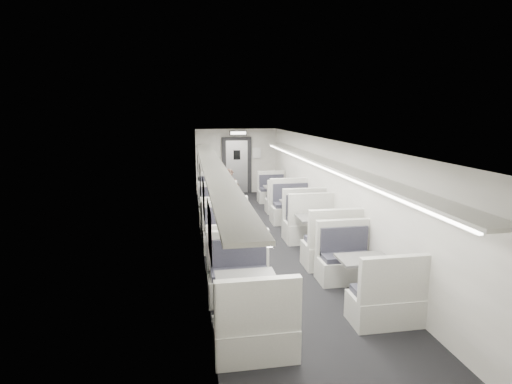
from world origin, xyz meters
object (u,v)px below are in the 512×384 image
object	(u,v)px
booth_right_b	(299,216)
vestibule_door	(237,166)
exit_sign	(238,133)
booth_right_a	(277,196)
booth_right_c	(319,234)
booth_left_d	(246,300)
booth_right_d	(363,278)
booth_left_b	(221,218)
booth_left_c	(229,246)
passenger	(230,194)
booth_left_a	(215,200)

from	to	relation	value
booth_right_b	vestibule_door	bearing A→B (deg)	101.14
booth_right_b	exit_sign	bearing A→B (deg)	102.29
booth_right_a	booth_right_b	distance (m)	2.71
booth_right_c	booth_left_d	bearing A→B (deg)	-125.96
booth_right_d	vestibule_door	world-z (taller)	vestibule_door
booth_left_b	booth_left_c	world-z (taller)	booth_left_b
vestibule_door	booth_right_a	bearing A→B (deg)	-67.11
booth_right_b	passenger	bearing A→B (deg)	137.34
booth_left_d	booth_right_a	bearing A→B (deg)	74.11
booth_left_a	booth_right_b	xyz separation A→B (m)	(2.00, -2.42, 0.04)
booth_right_b	booth_right_c	bearing A→B (deg)	-90.00
booth_right_d	vestibule_door	size ratio (longest dim) A/B	0.98
booth_left_c	booth_right_d	distance (m)	2.81
booth_left_a	booth_left_d	world-z (taller)	booth_left_d
booth_right_d	booth_left_d	bearing A→B (deg)	-167.02
booth_left_a	booth_right_d	bearing A→B (deg)	-72.32
booth_left_c	booth_right_c	world-z (taller)	booth_right_c
passenger	vestibule_door	bearing A→B (deg)	80.06
booth_left_c	passenger	bearing A→B (deg)	83.73
booth_left_a	passenger	distance (m)	1.05
booth_right_b	vestibule_door	xyz separation A→B (m)	(-1.00, 5.08, 0.63)
booth_right_c	exit_sign	size ratio (longest dim) A/B	3.69
booth_left_c	booth_right_b	size ratio (longest dim) A/B	0.89
booth_right_d	vestibule_door	bearing A→B (deg)	96.39
booth_right_a	booth_right_c	bearing A→B (deg)	-90.00
exit_sign	booth_right_a	bearing A→B (deg)	-62.00
booth_left_b	booth_left_d	distance (m)	4.49
booth_left_a	booth_right_d	world-z (taller)	booth_right_d
booth_left_c	passenger	size ratio (longest dim) A/B	1.40
booth_right_c	booth_right_d	size ratio (longest dim) A/B	1.11
booth_right_a	booth_right_c	xyz separation A→B (m)	(0.00, -4.27, 0.06)
booth_left_b	passenger	bearing A→B (deg)	74.39
booth_right_d	vestibule_door	xyz separation A→B (m)	(-1.00, 8.94, 0.67)
booth_left_b	booth_right_c	xyz separation A→B (m)	(2.00, -1.73, 0.02)
booth_right_c	booth_right_d	world-z (taller)	booth_right_c
booth_right_b	exit_sign	distance (m)	5.06
booth_right_c	booth_left_c	bearing A→B (deg)	-170.79
booth_right_d	vestibule_door	distance (m)	9.02
passenger	exit_sign	xyz separation A→B (m)	(0.63, 3.09, 1.56)
booth_left_c	booth_right_a	xyz separation A→B (m)	(2.00, 4.59, -0.01)
booth_left_b	booth_left_c	distance (m)	2.06
booth_left_a	booth_left_b	xyz separation A→B (m)	(0.00, -2.25, 0.02)
booth_left_b	passenger	distance (m)	1.42
booth_right_d	booth_left_c	bearing A→B (deg)	135.41
booth_left_c	booth_right_d	bearing A→B (deg)	-44.59
booth_left_c	booth_right_b	bearing A→B (deg)	43.32
booth_left_a	vestibule_door	bearing A→B (deg)	69.40
passenger	booth_right_c	bearing A→B (deg)	-61.98
booth_left_b	booth_right_a	size ratio (longest dim) A/B	1.11
booth_right_c	vestibule_door	bearing A→B (deg)	98.56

